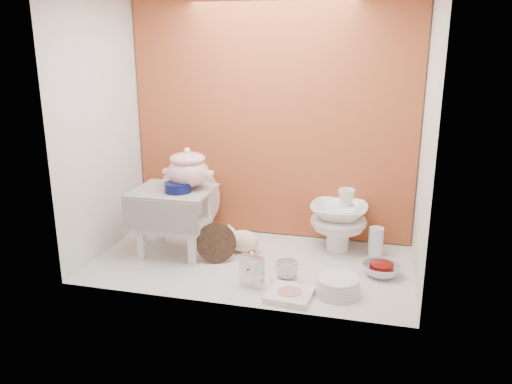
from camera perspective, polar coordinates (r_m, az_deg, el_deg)
ground at (r=3.01m, az=-0.47°, el=-7.77°), size 1.80×1.80×0.00m
niche_shell at (r=2.93m, az=0.40°, el=10.50°), size 1.86×1.03×1.53m
step_stool at (r=3.11m, az=-8.95°, el=-3.22°), size 0.45×0.39×0.40m
soup_tureen at (r=3.03m, az=-7.50°, el=2.63°), size 0.35×0.35×0.24m
cobalt_bowl at (r=2.99m, az=-8.58°, el=0.51°), size 0.18×0.18×0.06m
floral_platter at (r=3.47m, az=-7.48°, el=-0.69°), size 0.46×0.16×0.44m
blue_white_vase at (r=3.48m, az=-8.75°, el=-2.58°), size 0.26×0.26×0.22m
lacquer_tray at (r=3.00m, az=-4.41°, el=-5.61°), size 0.25×0.18×0.22m
mantel_clock at (r=2.71m, az=-0.46°, el=-8.47°), size 0.14×0.09×0.19m
plush_pig at (r=3.13m, az=-1.40°, el=-5.35°), size 0.29×0.25×0.15m
teacup_saucer at (r=2.81m, az=3.36°, el=-9.50°), size 0.21×0.21×0.01m
gold_rim_teacup at (r=2.79m, az=3.38°, el=-8.51°), size 0.15×0.15×0.10m
lattice_dish at (r=2.63m, az=3.72°, el=-11.17°), size 0.24×0.24×0.03m
dinner_plate_stack at (r=2.68m, az=8.93°, el=-10.15°), size 0.25×0.25×0.09m
crystal_bowl at (r=2.92m, az=13.60°, el=-8.32°), size 0.25×0.25×0.06m
clear_glass_vase at (r=3.15m, az=13.02°, el=-5.35°), size 0.11×0.11×0.17m
porcelain_tower at (r=3.16m, az=9.06°, el=-2.98°), size 0.44×0.44×0.39m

